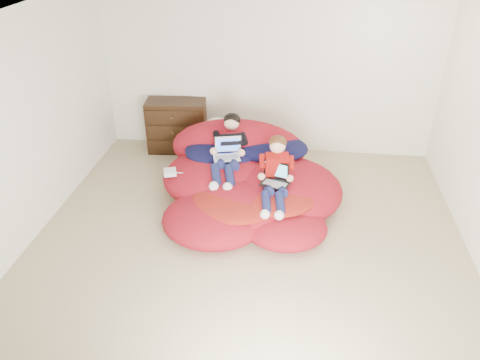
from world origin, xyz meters
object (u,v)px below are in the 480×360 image
object	(u,v)px
beanbag_pile	(246,182)
laptop_black	(276,177)
dresser	(177,126)
younger_boy	(276,172)
older_boy	(229,146)
laptop_white	(227,152)

from	to	relation	value
beanbag_pile	laptop_black	distance (m)	0.62
dresser	beanbag_pile	size ratio (longest dim) A/B	0.39
dresser	beanbag_pile	distance (m)	1.82
younger_boy	laptop_black	world-z (taller)	younger_boy
laptop_black	younger_boy	bearing A→B (deg)	90.00
older_boy	younger_boy	xyz separation A→B (m)	(0.66, -0.57, -0.01)
laptop_white	laptop_black	xyz separation A→B (m)	(0.66, -0.47, -0.07)
beanbag_pile	older_boy	xyz separation A→B (m)	(-0.26, 0.22, 0.39)
beanbag_pile	younger_boy	distance (m)	0.65
younger_boy	laptop_white	bearing A→B (deg)	145.37
younger_boy	beanbag_pile	bearing A→B (deg)	138.43
older_boy	younger_boy	world-z (taller)	younger_boy
dresser	laptop_black	xyz separation A→B (m)	(1.65, -1.68, 0.15)
younger_boy	laptop_black	xyz separation A→B (m)	(-0.00, -0.02, -0.07)
older_boy	laptop_black	bearing A→B (deg)	-41.76
dresser	younger_boy	world-z (taller)	younger_boy
older_boy	younger_boy	distance (m)	0.88
younger_boy	laptop_white	distance (m)	0.80
dresser	beanbag_pile	world-z (taller)	beanbag_pile
beanbag_pile	older_boy	bearing A→B (deg)	139.85
younger_boy	dresser	bearing A→B (deg)	134.64
older_boy	laptop_white	distance (m)	0.12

